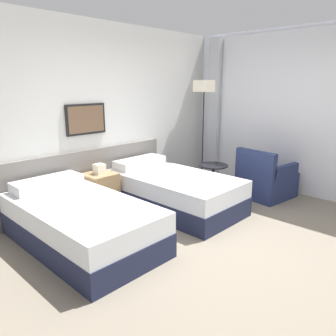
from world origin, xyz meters
name	(u,v)px	position (x,y,z in m)	size (l,w,h in m)	color
ground_plane	(217,245)	(0.00, 0.00, 0.00)	(16.00, 16.00, 0.00)	slate
wall_headboard	(99,119)	(-0.02, 2.21, 1.30)	(10.00, 0.10, 2.70)	silver
wall_window	(315,114)	(2.49, -0.05, 1.34)	(0.21, 4.68, 2.70)	white
bed_near_door	(80,222)	(-1.06, 1.17, 0.27)	(1.07, 1.97, 0.64)	#1E233D
bed_near_window	(173,191)	(0.51, 1.17, 0.27)	(1.07, 1.97, 0.64)	#1E233D
nightstand	(101,191)	(-0.27, 1.89, 0.28)	(0.43, 0.42, 0.69)	#9E7A51
floor_lamp	(204,95)	(1.77, 1.61, 1.61)	(0.28, 0.28, 1.87)	black
side_table	(213,174)	(1.42, 1.10, 0.36)	(0.48, 0.48, 0.51)	black
armchair	(265,181)	(1.92, 0.41, 0.27)	(0.86, 0.80, 0.81)	navy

